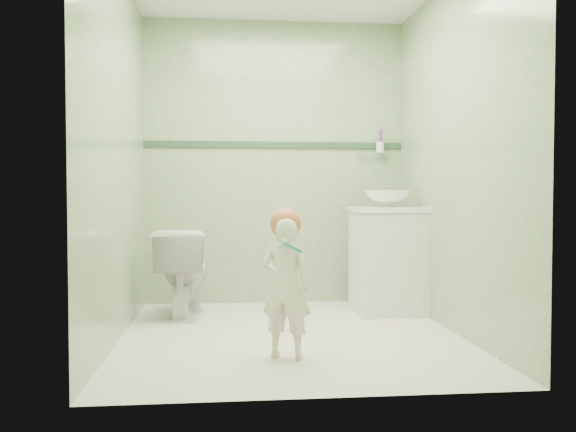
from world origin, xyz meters
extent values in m
plane|color=silver|center=(0.00, 0.00, 0.00)|extent=(2.50, 2.50, 0.00)
cube|color=#76A172|center=(0.00, 1.25, 1.20)|extent=(2.20, 0.04, 2.40)
cube|color=#76A172|center=(0.00, -1.25, 1.20)|extent=(2.20, 0.04, 2.40)
cube|color=#76A172|center=(-1.10, 0.00, 1.20)|extent=(0.04, 2.50, 2.40)
cube|color=#76A172|center=(1.10, 0.00, 1.20)|extent=(0.04, 2.50, 2.40)
cube|color=#2B462F|center=(0.00, 1.24, 1.35)|extent=(2.20, 0.02, 0.05)
cube|color=silver|center=(0.84, 0.70, 0.40)|extent=(0.52, 0.50, 0.80)
cube|color=white|center=(0.84, 0.70, 0.81)|extent=(0.54, 0.52, 0.04)
imported|color=white|center=(0.84, 0.70, 0.89)|extent=(0.37, 0.37, 0.13)
cylinder|color=silver|center=(0.84, 0.90, 0.95)|extent=(0.03, 0.03, 0.18)
cylinder|color=silver|center=(0.84, 0.85, 1.03)|extent=(0.02, 0.12, 0.02)
cylinder|color=silver|center=(0.84, 1.20, 1.28)|extent=(0.26, 0.02, 0.02)
cylinder|color=silver|center=(0.90, 1.18, 1.33)|extent=(0.07, 0.07, 0.09)
cylinder|color=orange|center=(0.90, 1.18, 1.40)|extent=(0.01, 0.01, 0.17)
cylinder|color=red|center=(0.91, 1.19, 1.40)|extent=(0.01, 0.01, 0.17)
cylinder|color=purple|center=(0.90, 1.17, 1.40)|extent=(0.01, 0.01, 0.17)
cylinder|color=#454CDB|center=(0.89, 1.17, 1.40)|extent=(0.01, 0.01, 0.17)
imported|color=white|center=(-0.74, 0.72, 0.33)|extent=(0.42, 0.68, 0.67)
imported|color=silver|center=(-0.08, -0.54, 0.40)|extent=(0.34, 0.29, 0.80)
sphere|color=#BB6439|center=(-0.08, -0.52, 0.76)|extent=(0.18, 0.18, 0.18)
cylinder|color=#0E7B6B|center=(-0.06, -0.69, 0.64)|extent=(0.11, 0.11, 0.06)
cube|color=white|center=(-0.09, -0.63, 0.68)|extent=(0.03, 0.03, 0.02)
camera|label=1|loc=(-0.42, -3.96, 0.92)|focal=38.14mm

